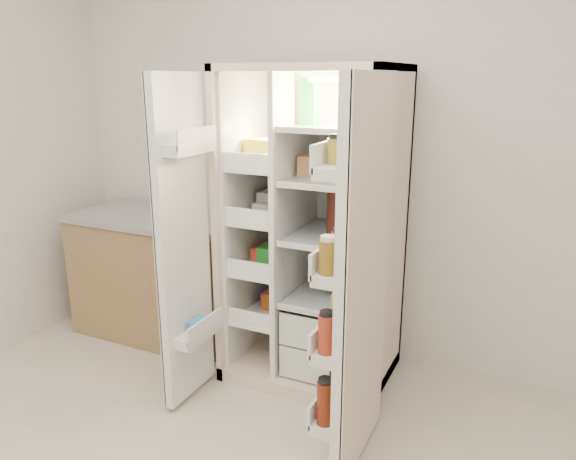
% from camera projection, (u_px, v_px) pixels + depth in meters
% --- Properties ---
extents(wall_back, '(4.00, 0.02, 2.70)m').
position_uv_depth(wall_back, '(350.00, 143.00, 3.30)').
color(wall_back, silver).
rests_on(wall_back, floor).
extents(refrigerator, '(0.92, 0.70, 1.80)m').
position_uv_depth(refrigerator, '(319.00, 252.00, 3.18)').
color(refrigerator, beige).
rests_on(refrigerator, floor).
extents(freezer_door, '(0.15, 0.40, 1.72)m').
position_uv_depth(freezer_door, '(184.00, 245.00, 2.83)').
color(freezer_door, silver).
rests_on(freezer_door, floor).
extents(fridge_door, '(0.17, 0.58, 1.72)m').
position_uv_depth(fridge_door, '(358.00, 283.00, 2.35)').
color(fridge_door, silver).
rests_on(fridge_door, floor).
extents(kitchen_counter, '(1.16, 0.62, 0.84)m').
position_uv_depth(kitchen_counter, '(160.00, 275.00, 3.74)').
color(kitchen_counter, '#95784A').
rests_on(kitchen_counter, floor).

